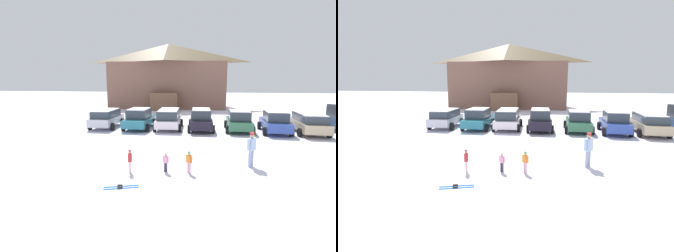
{
  "view_description": "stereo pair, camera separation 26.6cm",
  "coord_description": "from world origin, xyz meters",
  "views": [
    {
      "loc": [
        2.12,
        -6.92,
        4.09
      ],
      "look_at": [
        -0.4,
        8.91,
        1.26
      ],
      "focal_mm": 28.0,
      "sensor_mm": 36.0,
      "label": 1
    },
    {
      "loc": [
        2.39,
        -6.88,
        4.09
      ],
      "look_at": [
        -0.4,
        8.91,
        1.26
      ],
      "focal_mm": 28.0,
      "sensor_mm": 36.0,
      "label": 2
    }
  ],
  "objects": [
    {
      "name": "parked_teal_hatchback",
      "position": [
        -3.74,
        14.5,
        0.86
      ],
      "size": [
        2.24,
        4.72,
        1.71
      ],
      "color": "teal",
      "rests_on": "ground"
    },
    {
      "name": "skier_child_in_red_jacket",
      "position": [
        -1.31,
        3.86,
        0.59
      ],
      "size": [
        0.19,
        0.39,
        1.05
      ],
      "color": "#EAB4C7",
      "rests_on": "ground"
    },
    {
      "name": "ground",
      "position": [
        0.0,
        0.0,
        0.0
      ],
      "size": [
        160.0,
        160.0,
        0.0
      ],
      "primitive_type": "plane",
      "color": "white"
    },
    {
      "name": "parked_white_suv",
      "position": [
        -1.25,
        14.7,
        0.9
      ],
      "size": [
        2.41,
        4.56,
        1.66
      ],
      "color": "white",
      "rests_on": "ground"
    },
    {
      "name": "skier_child_in_pink_snowsuit",
      "position": [
        0.25,
        4.18,
        0.5
      ],
      "size": [
        0.3,
        0.21,
        0.89
      ],
      "color": "#3C3A4D",
      "rests_on": "ground"
    },
    {
      "name": "parked_blue_hatchback",
      "position": [
        7.2,
        14.3,
        0.86
      ],
      "size": [
        2.18,
        4.36,
        1.73
      ],
      "color": "#2D479F",
      "rests_on": "ground"
    },
    {
      "name": "skier_child_in_orange_jacket",
      "position": [
        1.3,
        4.2,
        0.56
      ],
      "size": [
        0.31,
        0.26,
        0.99
      ],
      "color": "#EBAAC8",
      "rests_on": "ground"
    },
    {
      "name": "parked_black_sedan",
      "position": [
        1.45,
        14.68,
        0.88
      ],
      "size": [
        2.27,
        4.83,
        1.76
      ],
      "color": "black",
      "rests_on": "ground"
    },
    {
      "name": "parked_green_coupe",
      "position": [
        4.5,
        14.63,
        0.84
      ],
      "size": [
        2.19,
        4.29,
        1.69
      ],
      "color": "#2E6544",
      "rests_on": "ground"
    },
    {
      "name": "parked_silver_wagon",
      "position": [
        -6.68,
        14.42,
        0.86
      ],
      "size": [
        2.23,
        4.2,
        1.57
      ],
      "color": "silver",
      "rests_on": "ground"
    },
    {
      "name": "pair_of_skis",
      "position": [
        -1.16,
        2.19,
        0.02
      ],
      "size": [
        1.37,
        0.71,
        0.08
      ],
      "color": "#2564B1",
      "rests_on": "ground"
    },
    {
      "name": "ski_lodge",
      "position": [
        -4.11,
        32.54,
        4.72
      ],
      "size": [
        17.5,
        10.01,
        9.3
      ],
      "color": "brown",
      "rests_on": "ground"
    },
    {
      "name": "parked_beige_suv",
      "position": [
        9.71,
        14.43,
        0.87
      ],
      "size": [
        2.32,
        4.82,
        1.59
      ],
      "color": "tan",
      "rests_on": "ground"
    },
    {
      "name": "skier_adult_in_blue_parka",
      "position": [
        4.13,
        5.52,
        0.94
      ],
      "size": [
        0.44,
        0.5,
        1.67
      ],
      "color": "#9FA8C6",
      "rests_on": "ground"
    }
  ]
}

